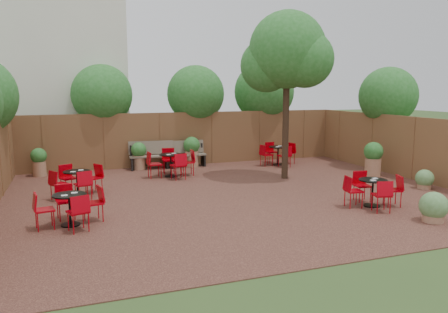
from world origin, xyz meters
name	(u,v)px	position (x,y,z in m)	size (l,w,h in m)	color
ground	(236,195)	(0.00, 0.00, 0.00)	(80.00, 80.00, 0.00)	#354F23
courtyard_paving	(236,195)	(0.00, 0.00, 0.01)	(12.00, 10.00, 0.02)	#391E17
fence_back	(188,139)	(0.00, 5.00, 1.00)	(12.00, 0.08, 2.00)	brown
fence_right	(413,149)	(6.00, 0.00, 1.00)	(0.08, 10.00, 2.00)	brown
neighbour_building	(57,60)	(-4.50, 8.00, 4.00)	(5.00, 4.00, 8.00)	silver
overhang_foliage	(164,95)	(-1.21, 3.44, 2.66)	(15.35, 10.47, 2.47)	#226320
courtyard_tree	(287,55)	(2.24, 1.47, 3.88)	(2.60, 2.50, 5.22)	black
park_bench_left	(152,155)	(-1.44, 4.63, 0.53)	(1.64, 0.68, 0.99)	brown
park_bench_right	(184,153)	(-0.24, 4.63, 0.51)	(1.55, 0.52, 0.95)	brown
bistro_tables	(199,174)	(-0.72, 1.09, 0.42)	(8.89, 7.48, 0.85)	black
planters	(209,155)	(0.32, 3.36, 0.59)	(10.89, 4.34, 1.13)	#98684C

